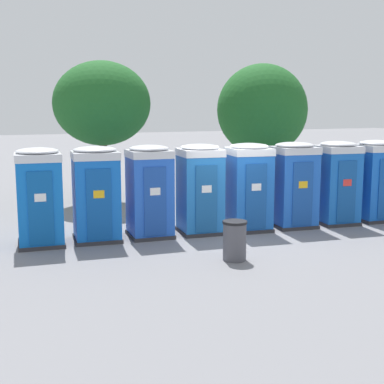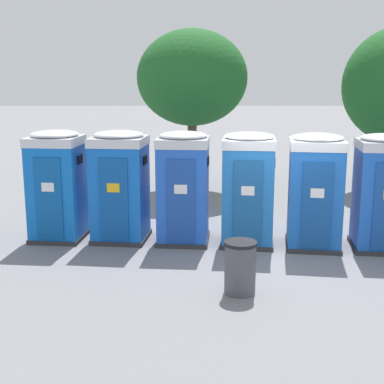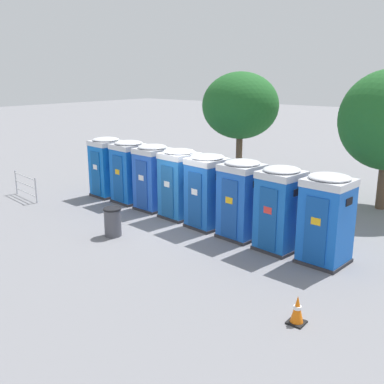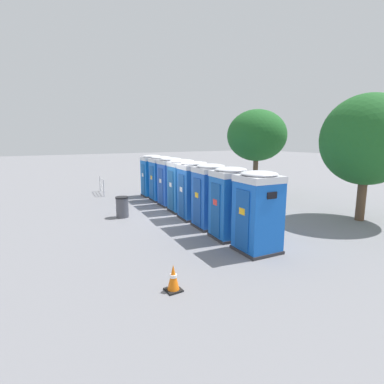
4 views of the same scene
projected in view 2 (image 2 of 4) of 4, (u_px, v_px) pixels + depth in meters
The scene contains 9 objects.
ground_plane at pixel (281, 251), 11.63m from camera, with size 120.00×120.00×0.00m, color slate.
portapotty_0 at pixel (58, 185), 12.31m from camera, with size 1.27×1.30×2.54m.
portapotty_1 at pixel (121, 185), 12.23m from camera, with size 1.36×1.33×2.54m.
portapotty_2 at pixel (184, 187), 12.08m from camera, with size 1.25×1.28×2.54m.
portapotty_3 at pixel (249, 188), 11.93m from camera, with size 1.30×1.32×2.54m.
portapotty_4 at pixel (316, 191), 11.69m from camera, with size 1.34×1.36×2.54m.
portapotty_5 at pixel (384, 192), 11.56m from camera, with size 1.35×1.34×2.54m.
street_tree_0 at pixel (193, 78), 17.23m from camera, with size 3.57×3.57×5.24m.
trash_can at pixel (241, 267), 9.30m from camera, with size 0.58×0.58×0.94m.
Camera 2 is at (-1.93, -11.10, 3.72)m, focal length 50.00 mm.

